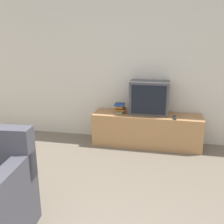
% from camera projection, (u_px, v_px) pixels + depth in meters
% --- Properties ---
extents(wall_back, '(9.00, 0.06, 2.60)m').
position_uv_depth(wall_back, '(108.00, 61.00, 4.26)').
color(wall_back, silver).
rests_on(wall_back, ground_plane).
extents(tv_stand, '(1.69, 0.43, 0.51)m').
position_uv_depth(tv_stand, '(147.00, 130.00, 4.16)').
color(tv_stand, tan).
rests_on(tv_stand, ground_plane).
extents(television, '(0.60, 0.33, 0.52)m').
position_uv_depth(television, '(149.00, 98.00, 4.06)').
color(television, '#4C4C51').
rests_on(television, tv_stand).
extents(book_stack, '(0.17, 0.21, 0.14)m').
position_uv_depth(book_stack, '(120.00, 108.00, 4.17)').
color(book_stack, silver).
rests_on(book_stack, tv_stand).
extents(remote_on_stand, '(0.05, 0.17, 0.02)m').
position_uv_depth(remote_on_stand, '(175.00, 118.00, 3.89)').
color(remote_on_stand, '#2D2D2D').
rests_on(remote_on_stand, tv_stand).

